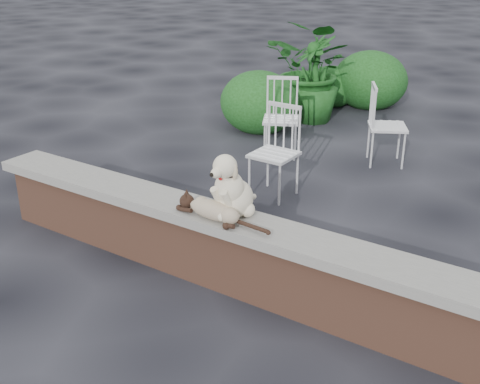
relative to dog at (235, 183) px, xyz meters
The scene contains 11 objects.
ground 1.07m from the dog, ahead, with size 60.00×60.00×0.00m, color black.
brick_wall 0.89m from the dog, ahead, with size 6.00×0.30×0.50m, color brown.
capstone 0.74m from the dog, ahead, with size 6.20×0.40×0.08m, color slate.
dog is the anchor object (origin of this frame).
cat 0.24m from the dog, 118.07° to the right, with size 0.97×0.23×0.16m, color tan, non-canonical shape.
chair_b 1.77m from the dog, 110.69° to the left, with size 0.56×0.56×0.94m, color white, non-canonical shape.
chair_e 3.20m from the dog, 89.87° to the left, with size 0.56×0.56×0.94m, color white, non-canonical shape.
chair_a 3.00m from the dog, 113.18° to the left, with size 0.56×0.56×0.94m, color white, non-canonical shape.
potted_plant_a 4.80m from the dog, 110.21° to the left, with size 1.28×1.11×1.42m, color #154112.
potted_plant_b 4.56m from the dog, 109.44° to the left, with size 0.69×0.69×1.23m, color #154112.
shrubbery 4.94m from the dog, 108.16° to the left, with size 1.92×3.06×0.92m.
Camera 1 is at (1.58, -3.28, 2.50)m, focal length 44.60 mm.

